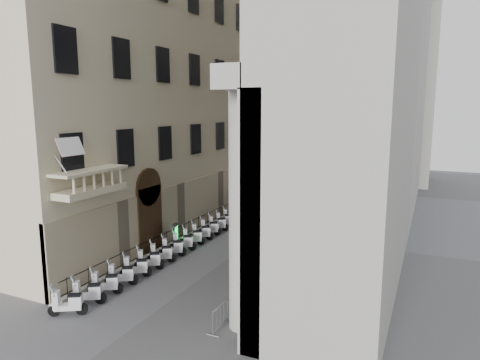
% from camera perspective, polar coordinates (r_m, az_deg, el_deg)
% --- Properties ---
extents(left_building, '(5.00, 36.00, 34.00)m').
position_cam_1_polar(left_building, '(37.54, -6.52, 21.40)').
color(left_building, beige).
rests_on(left_building, ground).
extents(far_building, '(22.00, 10.00, 30.00)m').
position_cam_1_polar(far_building, '(58.99, 13.79, 14.92)').
color(far_building, '#ADABA4').
rests_on(far_building, ground).
extents(iron_fence, '(0.30, 28.00, 1.40)m').
position_cam_1_polar(iron_fence, '(33.03, -4.73, -6.77)').
color(iron_fence, black).
rests_on(iron_fence, ground).
extents(blue_awning, '(1.60, 3.00, 3.00)m').
position_cam_1_polar(blue_awning, '(37.51, 12.82, -4.98)').
color(blue_awning, navy).
rests_on(blue_awning, ground).
extents(flag, '(1.00, 1.40, 8.20)m').
position_cam_1_polar(flag, '(23.07, -20.46, -14.83)').
color(flag, '#9E0C11').
rests_on(flag, ground).
extents(scooter_0, '(1.49, 1.20, 1.50)m').
position_cam_1_polar(scooter_0, '(21.80, -21.84, -16.41)').
color(scooter_0, silver).
rests_on(scooter_0, ground).
extents(scooter_1, '(1.49, 1.20, 1.50)m').
position_cam_1_polar(scooter_1, '(22.56, -19.53, -15.35)').
color(scooter_1, silver).
rests_on(scooter_1, ground).
extents(scooter_2, '(1.49, 1.20, 1.50)m').
position_cam_1_polar(scooter_2, '(23.37, -17.40, -14.33)').
color(scooter_2, silver).
rests_on(scooter_2, ground).
extents(scooter_3, '(1.49, 1.20, 1.50)m').
position_cam_1_polar(scooter_3, '(24.21, -15.43, -13.37)').
color(scooter_3, silver).
rests_on(scooter_3, ground).
extents(scooter_4, '(1.49, 1.20, 1.50)m').
position_cam_1_polar(scooter_4, '(25.08, -13.61, -12.46)').
color(scooter_4, silver).
rests_on(scooter_4, ground).
extents(scooter_5, '(1.49, 1.20, 1.50)m').
position_cam_1_polar(scooter_5, '(25.98, -11.92, -11.60)').
color(scooter_5, silver).
rests_on(scooter_5, ground).
extents(scooter_6, '(1.49, 1.20, 1.50)m').
position_cam_1_polar(scooter_6, '(26.90, -10.36, -10.79)').
color(scooter_6, silver).
rests_on(scooter_6, ground).
extents(scooter_7, '(1.49, 1.20, 1.50)m').
position_cam_1_polar(scooter_7, '(27.85, -8.91, -10.02)').
color(scooter_7, silver).
rests_on(scooter_7, ground).
extents(scooter_8, '(1.49, 1.20, 1.50)m').
position_cam_1_polar(scooter_8, '(28.82, -7.56, -9.31)').
color(scooter_8, silver).
rests_on(scooter_8, ground).
extents(scooter_9, '(1.49, 1.20, 1.50)m').
position_cam_1_polar(scooter_9, '(29.80, -6.31, -8.63)').
color(scooter_9, silver).
rests_on(scooter_9, ground).
extents(scooter_10, '(1.49, 1.20, 1.50)m').
position_cam_1_polar(scooter_10, '(30.81, -5.14, -8.00)').
color(scooter_10, silver).
rests_on(scooter_10, ground).
extents(scooter_11, '(1.49, 1.20, 1.50)m').
position_cam_1_polar(scooter_11, '(31.83, -4.05, -7.40)').
color(scooter_11, silver).
rests_on(scooter_11, ground).
extents(scooter_12, '(1.49, 1.20, 1.50)m').
position_cam_1_polar(scooter_12, '(32.86, -3.03, -6.84)').
color(scooter_12, silver).
rests_on(scooter_12, ground).
extents(scooter_13, '(1.49, 1.20, 1.50)m').
position_cam_1_polar(scooter_13, '(33.91, -2.07, -6.31)').
color(scooter_13, silver).
rests_on(scooter_13, ground).
extents(scooter_14, '(1.49, 1.20, 1.50)m').
position_cam_1_polar(scooter_14, '(34.96, -1.18, -5.81)').
color(scooter_14, silver).
rests_on(scooter_14, ground).
extents(barrier_0, '(0.60, 2.40, 1.10)m').
position_cam_1_polar(barrier_0, '(19.75, -1.93, -18.53)').
color(barrier_0, '#A3A6AB').
rests_on(barrier_0, ground).
extents(barrier_1, '(0.60, 2.40, 1.10)m').
position_cam_1_polar(barrier_1, '(21.77, 1.10, -15.71)').
color(barrier_1, '#A3A6AB').
rests_on(barrier_1, ground).
extents(barrier_2, '(0.60, 2.40, 1.10)m').
position_cam_1_polar(barrier_2, '(23.89, 3.53, -13.34)').
color(barrier_2, '#A3A6AB').
rests_on(barrier_2, ground).
extents(barrier_3, '(0.60, 2.40, 1.10)m').
position_cam_1_polar(barrier_3, '(26.07, 5.53, -11.34)').
color(barrier_3, '#A3A6AB').
rests_on(barrier_3, ground).
extents(barrier_4, '(0.60, 2.40, 1.10)m').
position_cam_1_polar(barrier_4, '(28.31, 7.20, -9.65)').
color(barrier_4, '#A3A6AB').
rests_on(barrier_4, ground).
extents(barrier_5, '(0.60, 2.40, 1.10)m').
position_cam_1_polar(barrier_5, '(30.59, 8.60, -8.20)').
color(barrier_5, '#A3A6AB').
rests_on(barrier_5, ground).
extents(security_tent, '(4.43, 4.43, 3.60)m').
position_cam_1_polar(security_tent, '(35.92, 3.76, -0.49)').
color(security_tent, silver).
rests_on(security_tent, ground).
extents(street_lamp, '(2.88, 1.18, 9.23)m').
position_cam_1_polar(street_lamp, '(37.93, 3.71, 3.96)').
color(street_lamp, gray).
rests_on(street_lamp, ground).
extents(info_kiosk, '(0.44, 0.80, 1.63)m').
position_cam_1_polar(info_kiosk, '(29.23, -8.69, -7.36)').
color(info_kiosk, black).
rests_on(info_kiosk, ground).
extents(pedestrian_a, '(0.72, 0.54, 1.77)m').
position_cam_1_polar(pedestrian_a, '(37.23, 5.91, -3.49)').
color(pedestrian_a, '#0C1533').
rests_on(pedestrian_a, ground).
extents(pedestrian_b, '(1.12, 0.98, 1.97)m').
position_cam_1_polar(pedestrian_b, '(45.51, 10.15, -1.04)').
color(pedestrian_b, black).
rests_on(pedestrian_b, ground).
extents(pedestrian_c, '(0.88, 0.66, 1.63)m').
position_cam_1_polar(pedestrian_c, '(45.59, 10.93, -1.27)').
color(pedestrian_c, black).
rests_on(pedestrian_c, ground).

